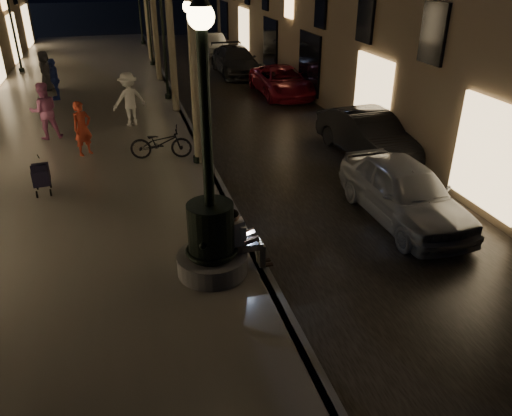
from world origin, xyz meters
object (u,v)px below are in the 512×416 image
object	(u,v)px
lamp_curb_a	(192,61)
lamp_curb_b	(163,26)
fountain_lamppost	(211,227)
bicycle	(161,143)
car_second	(368,134)
lamp_curb_c	(148,9)
pedestrian_red	(82,128)
pedestrian_pink	(44,111)
stroller	(41,175)
pedestrian_blue	(54,79)
car_third	(282,81)
car_rear	(236,61)
lamp_left_c	(10,13)
pedestrian_white	(129,99)
seated_man_laptop	(242,237)
car_fifth	(213,44)
pedestrian_dark	(45,71)
car_front	(404,191)

from	to	relation	value
lamp_curb_a	lamp_curb_b	size ratio (longest dim) A/B	1.00
fountain_lamppost	bicycle	distance (m)	6.68
car_second	lamp_curb_c	bearing A→B (deg)	102.83
pedestrian_red	pedestrian_pink	world-z (taller)	pedestrian_pink
stroller	pedestrian_blue	bearing A→B (deg)	86.94
car_third	car_rear	xyz separation A→B (m)	(-0.99, 5.19, 0.07)
lamp_left_c	pedestrian_white	world-z (taller)	lamp_left_c
fountain_lamppost	pedestrian_pink	bearing A→B (deg)	112.12
lamp_curb_c	pedestrian_pink	xyz separation A→B (m)	(-4.61, -12.38, -2.07)
lamp_curb_a	lamp_left_c	distance (m)	17.50
fountain_lamppost	car_third	world-z (taller)	fountain_lamppost
seated_man_laptop	pedestrian_blue	xyz separation A→B (m)	(-4.65, 15.17, 0.18)
car_third	pedestrian_red	bearing A→B (deg)	-143.79
car_fifth	seated_man_laptop	bearing A→B (deg)	-102.91
lamp_curb_c	lamp_curb_b	bearing A→B (deg)	-90.00
lamp_curb_a	car_fifth	size ratio (longest dim) A/B	1.20
car_second	pedestrian_dark	size ratio (longest dim) A/B	2.45
car_second	car_fifth	xyz separation A→B (m)	(-1.20, 20.07, -0.06)
lamp_curb_a	car_second	xyz separation A→B (m)	(5.50, -0.38, -2.51)
car_fifth	pedestrian_white	xyz separation A→B (m)	(-6.06, -15.28, 0.51)
car_second	pedestrian_pink	xyz separation A→B (m)	(-10.11, 4.00, 0.44)
seated_man_laptop	pedestrian_blue	bearing A→B (deg)	107.03
lamp_curb_c	pedestrian_red	bearing A→B (deg)	-103.02
fountain_lamppost	lamp_left_c	bearing A→B (deg)	106.22
lamp_left_c	car_third	distance (m)	15.01
lamp_curb_b	car_front	world-z (taller)	lamp_curb_b
car_rear	pedestrian_dark	world-z (taller)	pedestrian_dark
fountain_lamppost	lamp_curb_b	world-z (taller)	fountain_lamppost
lamp_left_c	car_fifth	bearing A→B (deg)	17.94
lamp_left_c	car_rear	world-z (taller)	lamp_left_c
car_front	bicycle	world-z (taller)	car_front
fountain_lamppost	pedestrian_pink	size ratio (longest dim) A/B	2.70
fountain_lamppost	lamp_curb_c	distance (m)	22.10
pedestrian_red	car_third	bearing A→B (deg)	2.58
car_front	car_rear	xyz separation A→B (m)	(-0.01, 17.76, -0.02)
car_third	pedestrian_dark	xyz separation A→B (m)	(-10.59, 3.16, 0.44)
car_front	bicycle	size ratio (longest dim) A/B	2.32
car_front	fountain_lamppost	bearing A→B (deg)	-165.56
fountain_lamppost	car_second	xyz separation A→B (m)	(6.20, 5.62, -0.49)
fountain_lamppost	lamp_left_c	xyz separation A→B (m)	(-6.40, 22.00, 2.02)
car_third	pedestrian_blue	xyz separation A→B (m)	(-10.03, 1.25, 0.43)
lamp_left_c	car_second	xyz separation A→B (m)	(12.60, -16.38, -2.51)
lamp_curb_a	bicycle	world-z (taller)	lamp_curb_a
lamp_left_c	pedestrian_dark	xyz separation A→B (m)	(1.81, -4.92, -2.14)
lamp_curb_b	car_third	size ratio (longest dim) A/B	1.02
lamp_left_c	car_third	size ratio (longest dim) A/B	1.02
car_third	pedestrian_white	distance (m)	7.90
car_third	car_front	bearing A→B (deg)	-94.45
lamp_curb_c	car_rear	bearing A→B (deg)	-33.85
lamp_curb_b	car_fifth	xyz separation A→B (m)	(4.30, 11.69, -2.58)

